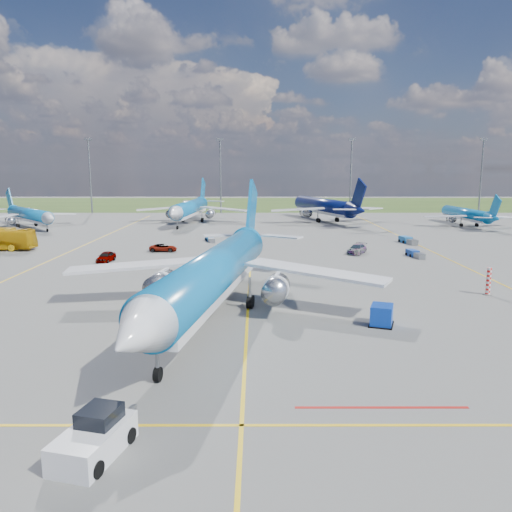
{
  "coord_description": "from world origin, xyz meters",
  "views": [
    {
      "loc": [
        0.76,
        -44.67,
        13.54
      ],
      "look_at": [
        0.8,
        9.64,
        4.0
      ],
      "focal_mm": 35.0,
      "sensor_mm": 36.0,
      "label": 1
    }
  ],
  "objects_px": {
    "bg_jet_n": "(323,221)",
    "bg_jet_nw": "(30,227)",
    "bg_jet_nnw": "(190,223)",
    "baggage_tug_e": "(408,240)",
    "baggage_tug_w": "(415,254)",
    "service_car_a": "(106,257)",
    "warning_post": "(488,281)",
    "service_car_b": "(163,248)",
    "pushback_tug": "(95,437)",
    "baggage_tug_c": "(210,239)",
    "uld_container": "(382,315)",
    "main_airliner": "(215,315)",
    "service_car_c": "(357,249)",
    "bg_jet_ne": "(465,226)"
  },
  "relations": [
    {
      "from": "main_airliner",
      "to": "bg_jet_nnw",
      "type": "bearing_deg",
      "value": 108.66
    },
    {
      "from": "bg_jet_n",
      "to": "baggage_tug_c",
      "type": "relative_size",
      "value": 9.41
    },
    {
      "from": "warning_post",
      "to": "bg_jet_ne",
      "type": "height_order",
      "value": "bg_jet_ne"
    },
    {
      "from": "pushback_tug",
      "to": "baggage_tug_c",
      "type": "distance_m",
      "value": 71.22
    },
    {
      "from": "uld_container",
      "to": "bg_jet_n",
      "type": "bearing_deg",
      "value": 104.93
    },
    {
      "from": "baggage_tug_e",
      "to": "pushback_tug",
      "type": "bearing_deg",
      "value": -127.76
    },
    {
      "from": "bg_jet_nnw",
      "to": "bg_jet_n",
      "type": "xyz_separation_m",
      "value": [
        34.15,
        4.84,
        0.0
      ]
    },
    {
      "from": "service_car_c",
      "to": "baggage_tug_c",
      "type": "relative_size",
      "value": 1.15
    },
    {
      "from": "bg_jet_nw",
      "to": "bg_jet_n",
      "type": "height_order",
      "value": "bg_jet_n"
    },
    {
      "from": "bg_jet_n",
      "to": "bg_jet_nw",
      "type": "bearing_deg",
      "value": -5.8
    },
    {
      "from": "baggage_tug_w",
      "to": "service_car_a",
      "type": "bearing_deg",
      "value": 176.24
    },
    {
      "from": "baggage_tug_w",
      "to": "baggage_tug_c",
      "type": "height_order",
      "value": "baggage_tug_w"
    },
    {
      "from": "baggage_tug_e",
      "to": "service_car_b",
      "type": "bearing_deg",
      "value": -178.37
    },
    {
      "from": "main_airliner",
      "to": "baggage_tug_w",
      "type": "distance_m",
      "value": 42.14
    },
    {
      "from": "bg_jet_ne",
      "to": "baggage_tug_e",
      "type": "height_order",
      "value": "bg_jet_ne"
    },
    {
      "from": "warning_post",
      "to": "service_car_c",
      "type": "height_order",
      "value": "warning_post"
    },
    {
      "from": "baggage_tug_e",
      "to": "service_car_a",
      "type": "bearing_deg",
      "value": -170.14
    },
    {
      "from": "bg_jet_n",
      "to": "baggage_tug_c",
      "type": "bearing_deg",
      "value": 37.12
    },
    {
      "from": "warning_post",
      "to": "baggage_tug_w",
      "type": "bearing_deg",
      "value": 91.28
    },
    {
      "from": "warning_post",
      "to": "bg_jet_ne",
      "type": "xyz_separation_m",
      "value": [
        25.26,
        66.85,
        -1.5
      ]
    },
    {
      "from": "bg_jet_nw",
      "to": "baggage_tug_w",
      "type": "relative_size",
      "value": 7.11
    },
    {
      "from": "bg_jet_nnw",
      "to": "baggage_tug_e",
      "type": "relative_size",
      "value": 7.72
    },
    {
      "from": "bg_jet_nw",
      "to": "baggage_tug_w",
      "type": "bearing_deg",
      "value": -69.23
    },
    {
      "from": "bg_jet_nnw",
      "to": "baggage_tug_w",
      "type": "height_order",
      "value": "bg_jet_nnw"
    },
    {
      "from": "service_car_c",
      "to": "uld_container",
      "type": "bearing_deg",
      "value": -69.59
    },
    {
      "from": "warning_post",
      "to": "service_car_a",
      "type": "xyz_separation_m",
      "value": [
        -47.28,
        19.51,
        -0.74
      ]
    },
    {
      "from": "bg_jet_nw",
      "to": "bg_jet_ne",
      "type": "xyz_separation_m",
      "value": [
        103.09,
        3.87,
        0.0
      ]
    },
    {
      "from": "bg_jet_nnw",
      "to": "baggage_tug_e",
      "type": "bearing_deg",
      "value": -33.2
    },
    {
      "from": "main_airliner",
      "to": "warning_post",
      "type": "bearing_deg",
      "value": 24.24
    },
    {
      "from": "main_airliner",
      "to": "baggage_tug_e",
      "type": "bearing_deg",
      "value": 64.71
    },
    {
      "from": "uld_container",
      "to": "service_car_a",
      "type": "bearing_deg",
      "value": 156.89
    },
    {
      "from": "pushback_tug",
      "to": "baggage_tug_c",
      "type": "xyz_separation_m",
      "value": [
        -0.92,
        71.22,
        -0.39
      ]
    },
    {
      "from": "warning_post",
      "to": "bg_jet_n",
      "type": "relative_size",
      "value": 0.07
    },
    {
      "from": "service_car_a",
      "to": "warning_post",
      "type": "bearing_deg",
      "value": -18.04
    },
    {
      "from": "warning_post",
      "to": "main_airliner",
      "type": "distance_m",
      "value": 30.02
    },
    {
      "from": "warning_post",
      "to": "baggage_tug_c",
      "type": "distance_m",
      "value": 52.83
    },
    {
      "from": "service_car_a",
      "to": "baggage_tug_w",
      "type": "xyz_separation_m",
      "value": [
        46.75,
        3.99,
        -0.29
      ]
    },
    {
      "from": "bg_jet_nnw",
      "to": "main_airliner",
      "type": "height_order",
      "value": "main_airliner"
    },
    {
      "from": "bg_jet_nw",
      "to": "service_car_b",
      "type": "relative_size",
      "value": 7.18
    },
    {
      "from": "bg_jet_n",
      "to": "baggage_tug_c",
      "type": "xyz_separation_m",
      "value": [
        -26.27,
        -36.99,
        0.46
      ]
    },
    {
      "from": "main_airliner",
      "to": "bg_jet_ne",
      "type": "bearing_deg",
      "value": 63.54
    },
    {
      "from": "service_car_c",
      "to": "baggage_tug_w",
      "type": "bearing_deg",
      "value": 7.45
    },
    {
      "from": "uld_container",
      "to": "baggage_tug_c",
      "type": "relative_size",
      "value": 0.5
    },
    {
      "from": "baggage_tug_e",
      "to": "baggage_tug_w",
      "type": "bearing_deg",
      "value": -112.92
    },
    {
      "from": "service_car_a",
      "to": "baggage_tug_e",
      "type": "xyz_separation_m",
      "value": [
        49.97,
        18.34,
        -0.22
      ]
    },
    {
      "from": "service_car_b",
      "to": "baggage_tug_c",
      "type": "xyz_separation_m",
      "value": [
        6.66,
        11.81,
        -0.17
      ]
    },
    {
      "from": "bg_jet_nw",
      "to": "uld_container",
      "type": "bearing_deg",
      "value": -91.33
    },
    {
      "from": "main_airliner",
      "to": "uld_container",
      "type": "height_order",
      "value": "main_airliner"
    },
    {
      "from": "bg_jet_n",
      "to": "baggage_tug_e",
      "type": "xyz_separation_m",
      "value": [
        10.28,
        -39.68,
        0.54
      ]
    },
    {
      "from": "bg_jet_nw",
      "to": "baggage_tug_e",
      "type": "height_order",
      "value": "bg_jet_nw"
    }
  ]
}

